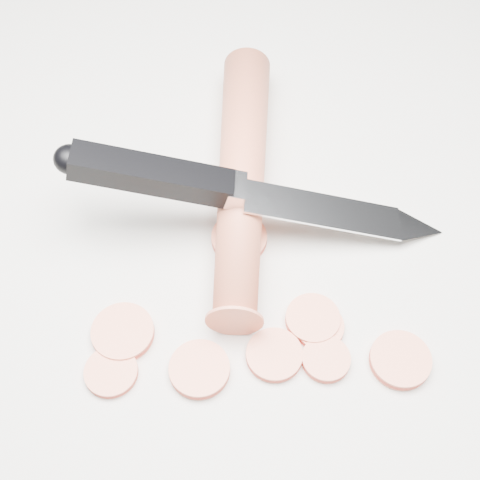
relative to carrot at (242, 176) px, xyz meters
name	(u,v)px	position (x,y,z in m)	size (l,w,h in m)	color
ground	(229,249)	(-0.03, -0.04, -0.02)	(2.40, 2.40, 0.00)	silver
carrot	(242,176)	(0.00, 0.00, 0.00)	(0.03, 0.03, 0.23)	#D05A3B
carrot_slice_0	(111,372)	(-0.12, -0.10, -0.02)	(0.03, 0.03, 0.01)	#F07855
carrot_slice_1	(313,319)	(0.01, -0.11, -0.02)	(0.03, 0.03, 0.01)	#F07855
carrot_slice_2	(199,369)	(-0.07, -0.12, -0.02)	(0.04, 0.04, 0.01)	#F07855
carrot_slice_3	(319,327)	(0.01, -0.12, -0.02)	(0.03, 0.03, 0.01)	#F07855
carrot_slice_4	(239,238)	(-0.02, -0.04, -0.02)	(0.04, 0.04, 0.01)	#F07855
carrot_slice_5	(123,332)	(-0.11, -0.08, -0.02)	(0.04, 0.04, 0.01)	#F07855
carrot_slice_6	(326,359)	(0.00, -0.14, -0.02)	(0.03, 0.03, 0.01)	#F07855
carrot_slice_7	(274,355)	(-0.03, -0.13, -0.02)	(0.04, 0.04, 0.01)	#F07855
carrot_slice_8	(400,360)	(0.04, -0.16, -0.02)	(0.04, 0.04, 0.01)	#F07855
kitchen_knife	(258,191)	(0.00, -0.03, 0.02)	(0.25, 0.13, 0.08)	silver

